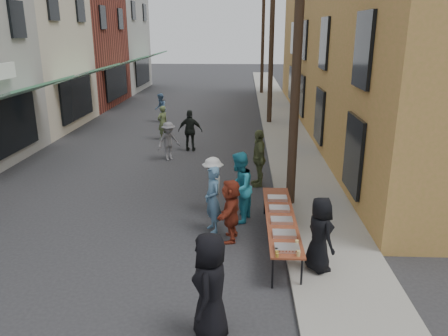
# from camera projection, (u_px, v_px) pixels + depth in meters

# --- Properties ---
(ground) EXTENTS (120.00, 120.00, 0.00)m
(ground) POSITION_uv_depth(u_px,v_px,m) (121.00, 250.00, 10.39)
(ground) COLOR #28282B
(ground) RESTS_ON ground
(sidewalk) EXTENTS (2.20, 60.00, 0.10)m
(sidewalk) POSITION_uv_depth(u_px,v_px,m) (281.00, 123.00, 24.44)
(sidewalk) COLOR gray
(sidewalk) RESTS_ON ground
(storefront_row) EXTENTS (8.00, 37.00, 9.00)m
(storefront_row) POSITION_uv_depth(u_px,v_px,m) (9.00, 47.00, 23.83)
(storefront_row) COLOR maroon
(storefront_row) RESTS_ON ground
(building_ochre) EXTENTS (10.00, 28.00, 10.00)m
(building_ochre) POSITION_uv_depth(u_px,v_px,m) (410.00, 30.00, 21.72)
(building_ochre) COLOR #A5853B
(building_ochre) RESTS_ON ground
(utility_pole_near) EXTENTS (0.26, 0.26, 9.00)m
(utility_pole_near) POSITION_uv_depth(u_px,v_px,m) (297.00, 50.00, 11.70)
(utility_pole_near) COLOR #2D2116
(utility_pole_near) RESTS_ON ground
(utility_pole_mid) EXTENTS (0.26, 0.26, 9.00)m
(utility_pole_mid) POSITION_uv_depth(u_px,v_px,m) (272.00, 40.00, 23.12)
(utility_pole_mid) COLOR #2D2116
(utility_pole_mid) RESTS_ON ground
(utility_pole_far) EXTENTS (0.26, 0.26, 9.00)m
(utility_pole_far) POSITION_uv_depth(u_px,v_px,m) (263.00, 37.00, 34.55)
(utility_pole_far) COLOR #2D2116
(utility_pole_far) RESTS_ON ground
(serving_table) EXTENTS (0.70, 4.00, 0.75)m
(serving_table) POSITION_uv_depth(u_px,v_px,m) (281.00, 218.00, 10.43)
(serving_table) COLOR brown
(serving_table) RESTS_ON ground
(catering_tray_sausage) EXTENTS (0.50, 0.33, 0.08)m
(catering_tray_sausage) POSITION_uv_depth(u_px,v_px,m) (287.00, 248.00, 8.83)
(catering_tray_sausage) COLOR maroon
(catering_tray_sausage) RESTS_ON serving_table
(catering_tray_foil_b) EXTENTS (0.50, 0.33, 0.08)m
(catering_tray_foil_b) POSITION_uv_depth(u_px,v_px,m) (284.00, 234.00, 9.45)
(catering_tray_foil_b) COLOR #B2B2B7
(catering_tray_foil_b) RESTS_ON serving_table
(catering_tray_buns) EXTENTS (0.50, 0.33, 0.08)m
(catering_tray_buns) POSITION_uv_depth(u_px,v_px,m) (282.00, 220.00, 10.12)
(catering_tray_buns) COLOR tan
(catering_tray_buns) RESTS_ON serving_table
(catering_tray_foil_d) EXTENTS (0.50, 0.33, 0.08)m
(catering_tray_foil_d) POSITION_uv_depth(u_px,v_px,m) (279.00, 209.00, 10.79)
(catering_tray_foil_d) COLOR #B2B2B7
(catering_tray_foil_d) RESTS_ON serving_table
(catering_tray_buns_end) EXTENTS (0.50, 0.33, 0.08)m
(catering_tray_buns_end) POSITION_uv_depth(u_px,v_px,m) (277.00, 198.00, 11.45)
(catering_tray_buns_end) COLOR tan
(catering_tray_buns_end) RESTS_ON serving_table
(condiment_jar_a) EXTENTS (0.07, 0.07, 0.08)m
(condiment_jar_a) POSITION_uv_depth(u_px,v_px,m) (277.00, 255.00, 8.56)
(condiment_jar_a) COLOR #A57F26
(condiment_jar_a) RESTS_ON serving_table
(condiment_jar_b) EXTENTS (0.07, 0.07, 0.08)m
(condiment_jar_b) POSITION_uv_depth(u_px,v_px,m) (277.00, 253.00, 8.65)
(condiment_jar_b) COLOR #A57F26
(condiment_jar_b) RESTS_ON serving_table
(condiment_jar_c) EXTENTS (0.07, 0.07, 0.08)m
(condiment_jar_c) POSITION_uv_depth(u_px,v_px,m) (276.00, 250.00, 8.75)
(condiment_jar_c) COLOR #A57F26
(condiment_jar_c) RESTS_ON serving_table
(cup_stack) EXTENTS (0.08, 0.08, 0.12)m
(cup_stack) POSITION_uv_depth(u_px,v_px,m) (298.00, 253.00, 8.58)
(cup_stack) COLOR tan
(cup_stack) RESTS_ON serving_table
(guest_front_a) EXTENTS (0.73, 1.02, 1.93)m
(guest_front_a) POSITION_uv_depth(u_px,v_px,m) (210.00, 288.00, 7.16)
(guest_front_a) COLOR black
(guest_front_a) RESTS_ON ground
(guest_front_b) EXTENTS (0.64, 0.75, 1.74)m
(guest_front_b) POSITION_uv_depth(u_px,v_px,m) (213.00, 200.00, 11.15)
(guest_front_b) COLOR teal
(guest_front_b) RESTS_ON ground
(guest_front_c) EXTENTS (0.97, 1.12, 1.95)m
(guest_front_c) POSITION_uv_depth(u_px,v_px,m) (239.00, 188.00, 11.68)
(guest_front_c) COLOR teal
(guest_front_c) RESTS_ON ground
(guest_front_d) EXTENTS (0.63, 1.07, 1.63)m
(guest_front_d) POSITION_uv_depth(u_px,v_px,m) (213.00, 185.00, 12.34)
(guest_front_d) COLOR silver
(guest_front_d) RESTS_ON ground
(guest_front_e) EXTENTS (0.63, 1.18, 1.91)m
(guest_front_e) POSITION_uv_depth(u_px,v_px,m) (259.00, 158.00, 14.46)
(guest_front_e) COLOR #596339
(guest_front_e) RESTS_ON ground
(guest_queue_back) EXTENTS (0.62, 1.51, 1.58)m
(guest_queue_back) POSITION_uv_depth(u_px,v_px,m) (231.00, 210.00, 10.69)
(guest_queue_back) COLOR maroon
(guest_queue_back) RESTS_ON ground
(server) EXTENTS (0.80, 0.94, 1.64)m
(server) POSITION_uv_depth(u_px,v_px,m) (320.00, 234.00, 9.14)
(server) COLOR black
(server) RESTS_ON sidewalk
(passerby_left) EXTENTS (1.14, 1.08, 1.55)m
(passerby_left) POSITION_uv_depth(u_px,v_px,m) (169.00, 141.00, 17.40)
(passerby_left) COLOR slate
(passerby_left) RESTS_ON ground
(passerby_mid) EXTENTS (1.07, 0.49, 1.78)m
(passerby_mid) POSITION_uv_depth(u_px,v_px,m) (190.00, 131.00, 18.69)
(passerby_mid) COLOR black
(passerby_mid) RESTS_ON ground
(passerby_right) EXTENTS (0.67, 0.70, 1.62)m
(passerby_right) POSITION_uv_depth(u_px,v_px,m) (163.00, 123.00, 20.69)
(passerby_right) COLOR #546439
(passerby_right) RESTS_ON ground
(passerby_far) EXTENTS (0.73, 0.88, 1.63)m
(passerby_far) POSITION_uv_depth(u_px,v_px,m) (161.00, 108.00, 24.58)
(passerby_far) COLOR #557AA4
(passerby_far) RESTS_ON ground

